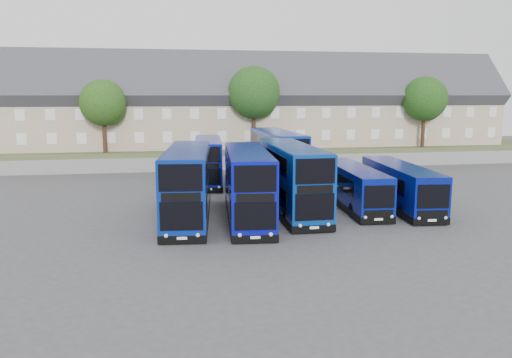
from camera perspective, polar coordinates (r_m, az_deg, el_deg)
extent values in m
plane|color=#414146|center=(31.22, 3.78, -5.37)|extent=(120.00, 120.00, 0.00)
cube|color=slate|center=(54.29, -2.07, 1.86)|extent=(70.00, 0.40, 1.50)
cube|color=#3F4C2A|center=(64.11, -3.26, 3.27)|extent=(80.00, 20.00, 2.00)
cube|color=tan|center=(61.78, -25.68, 5.83)|extent=(6.00, 8.00, 6.00)
cube|color=#3C3C41|center=(61.70, -25.88, 8.60)|extent=(6.00, 10.40, 10.40)
cube|color=brown|center=(61.43, -24.77, 12.27)|extent=(0.60, 0.90, 1.40)
cube|color=tan|center=(60.41, -20.17, 6.12)|extent=(6.00, 8.00, 6.00)
cube|color=#3C3C41|center=(60.33, -20.34, 8.96)|extent=(6.00, 10.40, 10.40)
cube|color=brown|center=(60.20, -19.12, 12.69)|extent=(0.60, 0.90, 1.40)
cube|color=tan|center=(59.62, -14.46, 6.36)|extent=(6.00, 8.00, 6.00)
cube|color=#3C3C41|center=(59.54, -14.59, 9.24)|extent=(6.00, 10.40, 10.40)
cube|color=brown|center=(59.55, -13.27, 12.99)|extent=(0.60, 0.90, 1.40)
cube|color=tan|center=(59.42, -8.66, 6.54)|extent=(6.00, 8.00, 6.00)
cube|color=#3C3C41|center=(59.34, -8.73, 9.44)|extent=(6.00, 10.40, 10.40)
cube|color=brown|center=(59.51, -7.34, 13.17)|extent=(0.60, 0.90, 1.40)
cube|color=tan|center=(59.83, -2.86, 6.66)|extent=(6.00, 8.00, 6.00)
cube|color=#3C3C41|center=(59.75, -2.89, 9.53)|extent=(6.00, 10.40, 10.40)
cube|color=brown|center=(60.06, -1.46, 13.21)|extent=(0.60, 0.90, 1.40)
cube|color=tan|center=(60.83, 2.80, 6.71)|extent=(6.00, 8.00, 6.00)
cube|color=#3C3C41|center=(60.75, 2.82, 9.54)|extent=(6.00, 10.40, 10.40)
cube|color=brown|center=(61.21, 4.26, 13.12)|extent=(0.60, 0.90, 1.40)
cube|color=tan|center=(62.39, 8.22, 6.69)|extent=(6.00, 8.00, 6.00)
cube|color=#3C3C41|center=(62.32, 8.29, 9.45)|extent=(6.00, 10.40, 10.40)
cube|color=brown|center=(62.91, 9.71, 12.92)|extent=(0.60, 0.90, 1.40)
cube|color=tan|center=(64.48, 13.34, 6.63)|extent=(6.00, 8.00, 6.00)
cube|color=#3C3C41|center=(64.40, 13.45, 9.29)|extent=(6.00, 10.40, 10.40)
cube|color=brown|center=(65.11, 14.82, 12.62)|extent=(0.60, 0.90, 1.40)
cube|color=tan|center=(67.04, 18.10, 6.52)|extent=(6.00, 8.00, 6.00)
cube|color=#3C3C41|center=(66.97, 18.24, 9.08)|extent=(6.00, 10.40, 10.40)
cube|color=brown|center=(67.78, 19.56, 12.26)|extent=(0.60, 0.90, 1.40)
cube|color=tan|center=(70.02, 22.48, 6.38)|extent=(6.00, 8.00, 6.00)
cube|color=#3C3C41|center=(69.95, 22.64, 8.83)|extent=(6.00, 10.40, 10.40)
cube|color=brown|center=(70.86, 23.89, 11.86)|extent=(0.60, 0.90, 1.40)
cube|color=navy|center=(32.57, -7.80, -0.35)|extent=(3.71, 11.70, 4.25)
cube|color=black|center=(33.01, -7.71, -4.07)|extent=(3.75, 11.74, 0.45)
cube|color=black|center=(27.10, -8.52, -4.23)|extent=(2.31, 0.28, 1.57)
cube|color=black|center=(26.68, -8.63, 0.13)|extent=(2.31, 0.28, 1.46)
cylinder|color=black|center=(29.64, -10.38, -5.32)|extent=(0.39, 1.02, 1.00)
cube|color=#080D9B|center=(32.30, -0.96, -0.42)|extent=(3.45, 11.45, 4.16)
cube|color=black|center=(32.74, -0.95, -4.10)|extent=(3.49, 11.50, 0.45)
cube|color=black|center=(26.94, -0.07, -4.27)|extent=(2.26, 0.24, 1.54)
cube|color=black|center=(26.53, -0.07, 0.03)|extent=(2.26, 0.24, 1.44)
cylinder|color=black|center=(29.30, -2.67, -5.35)|extent=(0.38, 1.02, 1.00)
cube|color=navy|center=(34.47, 4.10, 0.29)|extent=(2.69, 11.58, 4.28)
cube|color=black|center=(34.89, 4.06, -3.26)|extent=(2.73, 11.62, 0.45)
cube|color=black|center=(29.12, 6.73, -3.21)|extent=(2.33, 0.07, 1.58)
cube|color=black|center=(28.73, 6.81, 0.89)|extent=(2.33, 0.07, 1.47)
cylinder|color=black|center=(31.19, 3.50, -4.43)|extent=(0.31, 1.00, 1.00)
cube|color=#0915A6|center=(45.90, -5.49, 2.22)|extent=(3.00, 10.24, 3.69)
cube|color=black|center=(46.18, -5.45, -0.11)|extent=(3.04, 10.28, 0.45)
cube|color=black|center=(40.99, -5.44, 0.25)|extent=(2.00, 0.20, 1.38)
cube|color=black|center=(40.73, -5.48, 2.80)|extent=(2.00, 0.20, 1.29)
cylinder|color=black|center=(43.35, -6.76, -0.50)|extent=(0.37, 1.02, 1.00)
cube|color=#08299F|center=(46.35, 2.43, 2.74)|extent=(3.18, 11.84, 4.34)
cube|color=black|center=(46.67, 2.41, 0.03)|extent=(3.22, 11.88, 0.45)
cube|color=black|center=(40.84, 4.50, 0.56)|extent=(2.37, 0.16, 1.60)
cube|color=black|center=(40.56, 4.54, 3.53)|extent=(2.37, 0.16, 1.49)
cylinder|color=black|center=(42.84, 2.11, -0.56)|extent=(0.34, 1.01, 1.00)
cube|color=navy|center=(36.78, 11.07, -0.61)|extent=(2.87, 10.82, 2.59)
cube|color=black|center=(37.04, 11.00, -2.66)|extent=(2.91, 10.86, 0.45)
cube|color=black|center=(31.74, 13.93, -1.99)|extent=(1.93, 0.18, 1.43)
cylinder|color=black|center=(33.78, 11.01, -3.50)|extent=(0.36, 1.02, 1.00)
cube|color=navy|center=(37.54, 16.12, -0.51)|extent=(3.25, 11.29, 2.71)
cube|color=black|center=(37.80, 16.02, -2.61)|extent=(3.29, 11.34, 0.45)
cube|color=black|center=(32.43, 19.64, -1.90)|extent=(2.02, 0.23, 1.49)
cylinder|color=black|center=(34.33, 16.44, -3.51)|extent=(0.38, 1.02, 1.00)
cylinder|color=#382314|center=(54.93, -16.92, 4.82)|extent=(0.44, 0.44, 3.75)
sphere|color=#1B3E11|center=(54.78, -17.10, 8.34)|extent=(4.80, 4.80, 4.80)
sphere|color=#1B3E11|center=(55.12, -16.38, 7.60)|extent=(3.30, 3.30, 3.30)
cylinder|color=#382314|center=(55.70, -0.25, 5.68)|extent=(0.44, 0.44, 4.50)
sphere|color=#0F3813|center=(55.57, -0.25, 9.85)|extent=(5.76, 5.76, 5.76)
sphere|color=#0F3813|center=(56.07, 0.29, 8.93)|extent=(3.96, 3.96, 3.96)
cylinder|color=#382314|center=(61.74, 18.55, 5.34)|extent=(0.44, 0.44, 4.00)
sphere|color=#103C10|center=(61.61, 18.73, 8.68)|extent=(5.12, 5.12, 5.12)
sphere|color=#103C10|center=(62.26, 19.01, 7.93)|extent=(3.52, 3.52, 3.52)
cylinder|color=#382314|center=(70.75, 20.20, 5.83)|extent=(0.44, 0.44, 4.25)
sphere|color=#1B360E|center=(70.64, 20.38, 8.92)|extent=(5.44, 5.44, 5.44)
sphere|color=#1B360E|center=(71.29, 20.60, 8.23)|extent=(3.74, 3.74, 3.74)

